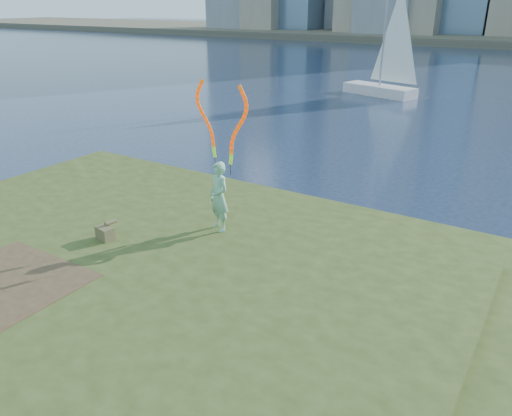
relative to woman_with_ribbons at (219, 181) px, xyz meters
The scene contains 6 objects.
ground 2.81m from the woman_with_ribbons, 95.79° to the right, with size 320.00×320.00×0.00m, color #1B2843.
grassy_knoll 4.45m from the woman_with_ribbons, 92.50° to the right, with size 20.00×18.00×0.80m.
dirt_patch 5.66m from the woman_with_ribbons, 115.68° to the right, with size 3.20×3.00×0.02m, color #47331E.
woman_with_ribbons is the anchor object (origin of this frame).
canvas_bag 3.25m from the woman_with_ribbons, 136.09° to the right, with size 0.52×0.58×0.45m.
sailboat 27.48m from the woman_with_ribbons, 100.02° to the left, with size 5.91×3.33×8.94m.
Camera 1 is at (7.58, -8.16, 6.54)m, focal length 35.00 mm.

